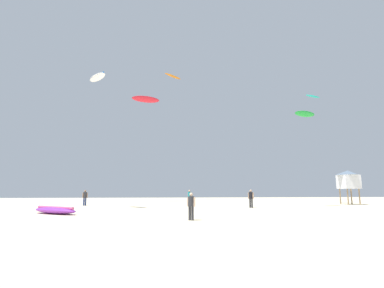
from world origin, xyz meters
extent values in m
plane|color=beige|center=(0.00, 0.00, 0.00)|extent=(120.00, 120.00, 0.00)
cylinder|color=#2D2D33|center=(-1.67, 4.79, 0.38)|extent=(0.14, 0.14, 0.77)
cylinder|color=#2D2D33|center=(-1.52, 4.69, 0.38)|extent=(0.14, 0.14, 0.77)
cylinder|color=#2D2D33|center=(-1.59, 4.74, 1.06)|extent=(0.35, 0.35, 0.58)
cylinder|color=beige|center=(-1.77, 4.85, 1.04)|extent=(0.10, 0.10, 0.53)
cylinder|color=beige|center=(-1.42, 4.63, 1.04)|extent=(0.10, 0.10, 0.53)
sphere|color=beige|center=(-1.59, 4.74, 1.46)|extent=(0.21, 0.21, 0.21)
cylinder|color=#2D2D33|center=(0.04, 22.05, 0.44)|extent=(0.16, 0.16, 0.87)
cylinder|color=#2D2D33|center=(0.16, 21.88, 0.44)|extent=(0.16, 0.16, 0.87)
cylinder|color=teal|center=(0.10, 21.97, 1.20)|extent=(0.40, 0.40, 0.66)
cylinder|color=tan|center=(-0.04, 22.15, 1.18)|extent=(0.12, 0.12, 0.60)
cylinder|color=tan|center=(0.24, 21.78, 1.18)|extent=(0.12, 0.12, 0.60)
sphere|color=tan|center=(0.10, 21.97, 1.65)|extent=(0.24, 0.24, 0.24)
cylinder|color=#2D2D33|center=(5.71, 16.21, 0.44)|extent=(0.16, 0.16, 0.87)
cylinder|color=#2D2D33|center=(5.56, 16.33, 0.44)|extent=(0.16, 0.16, 0.87)
cylinder|color=black|center=(5.63, 16.27, 1.20)|extent=(0.40, 0.40, 0.66)
cylinder|color=tan|center=(5.82, 16.13, 1.18)|extent=(0.12, 0.12, 0.60)
cylinder|color=tan|center=(5.45, 16.42, 1.18)|extent=(0.12, 0.12, 0.60)
sphere|color=tan|center=(5.63, 16.27, 1.65)|extent=(0.24, 0.24, 0.24)
cylinder|color=navy|center=(-11.66, 22.44, 0.43)|extent=(0.16, 0.16, 0.86)
cylinder|color=navy|center=(-11.82, 22.34, 0.43)|extent=(0.16, 0.16, 0.86)
cylinder|color=#2D2D33|center=(-11.74, 22.39, 1.18)|extent=(0.39, 0.39, 0.65)
cylinder|color=#936B4C|center=(-11.54, 22.51, 1.16)|extent=(0.11, 0.11, 0.59)
cylinder|color=#936B4C|center=(-11.94, 22.27, 1.16)|extent=(0.11, 0.11, 0.59)
sphere|color=#936B4C|center=(-11.74, 22.39, 1.63)|extent=(0.23, 0.23, 0.23)
ellipsoid|color=purple|center=(-10.91, 10.38, 0.25)|extent=(4.32, 3.84, 0.53)
cylinder|color=#E5598C|center=(-10.91, 10.38, 0.45)|extent=(3.35, 2.76, 0.20)
cylinder|color=#8C704C|center=(20.58, 22.39, 0.95)|extent=(0.14, 0.14, 1.90)
cylinder|color=#8C704C|center=(20.58, 20.89, 0.95)|extent=(0.14, 0.14, 1.90)
cylinder|color=#8C704C|center=(19.08, 22.39, 0.95)|extent=(0.14, 0.14, 1.90)
cylinder|color=#8C704C|center=(19.08, 20.89, 0.95)|extent=(0.14, 0.14, 1.90)
cube|color=white|center=(19.83, 21.64, 2.75)|extent=(2.00, 2.00, 1.70)
pyramid|color=slate|center=(19.83, 21.64, 3.87)|extent=(2.30, 2.30, 0.55)
ellipsoid|color=green|center=(12.60, 17.72, 10.13)|extent=(2.95, 1.63, 0.71)
ellipsoid|color=red|center=(-5.82, 33.77, 16.31)|extent=(4.67, 2.40, 1.10)
ellipsoid|color=#19B29E|center=(17.22, 23.89, 14.40)|extent=(2.68, 1.61, 0.49)
ellipsoid|color=orange|center=(-1.10, 41.96, 23.78)|extent=(3.92, 3.63, 0.79)
ellipsoid|color=white|center=(-9.87, 16.78, 13.02)|extent=(2.52, 2.96, 0.48)
cylinder|color=blue|center=(-9.87, 16.78, 13.16)|extent=(1.77, 2.31, 0.13)
camera|label=1|loc=(-3.45, -12.17, 1.67)|focal=27.23mm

